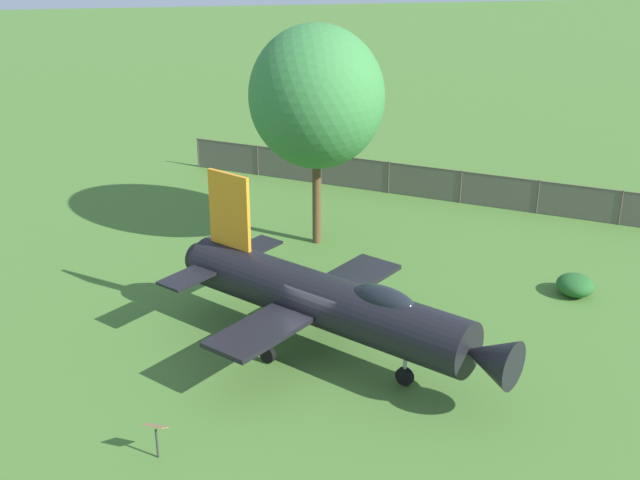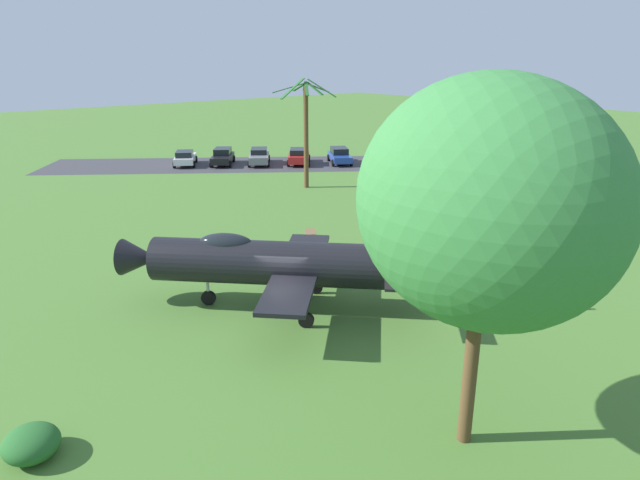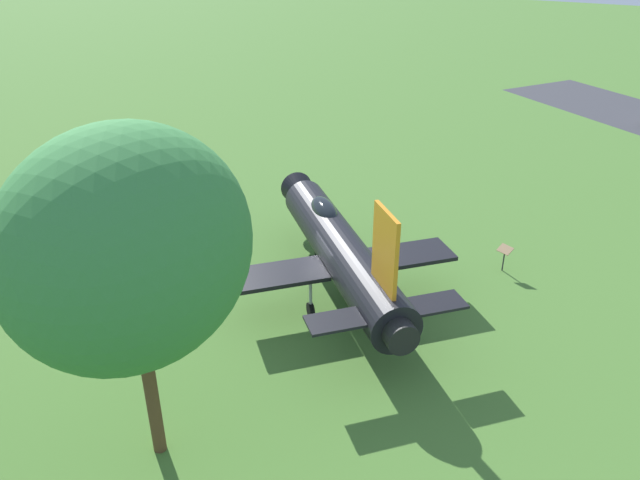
{
  "view_description": "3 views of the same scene",
  "coord_description": "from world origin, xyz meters",
  "px_view_note": "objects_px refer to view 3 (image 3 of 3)",
  "views": [
    {
      "loc": [
        23.84,
        -3.68,
        14.04
      ],
      "look_at": [
        -3.86,
        0.48,
        2.5
      ],
      "focal_mm": 46.23,
      "sensor_mm": 36.0,
      "label": 1
    },
    {
      "loc": [
        -16.67,
        12.16,
        9.8
      ],
      "look_at": [
        -0.69,
        -1.27,
        2.84
      ],
      "focal_mm": 31.04,
      "sensor_mm": 36.0,
      "label": 2
    },
    {
      "loc": [
        -19.29,
        -8.77,
        13.62
      ],
      "look_at": [
        -0.04,
        0.94,
        2.3
      ],
      "focal_mm": 35.25,
      "sensor_mm": 36.0,
      "label": 3
    }
  ],
  "objects_px": {
    "display_jet": "(339,247)",
    "shade_tree": "(128,248)",
    "shrub_near_fence": "(94,262)",
    "info_plaque": "(505,253)"
  },
  "relations": [
    {
      "from": "shade_tree",
      "to": "display_jet",
      "type": "bearing_deg",
      "value": -5.39
    },
    {
      "from": "display_jet",
      "to": "shrub_near_fence",
      "type": "xyz_separation_m",
      "value": [
        -3.21,
        9.99,
        -1.6
      ]
    },
    {
      "from": "shrub_near_fence",
      "to": "info_plaque",
      "type": "distance_m",
      "value": 17.42
    },
    {
      "from": "shade_tree",
      "to": "shrub_near_fence",
      "type": "xyz_separation_m",
      "value": [
        6.72,
        9.06,
        -6.13
      ]
    },
    {
      "from": "display_jet",
      "to": "shade_tree",
      "type": "height_order",
      "value": "shade_tree"
    },
    {
      "from": "display_jet",
      "to": "shade_tree",
      "type": "xyz_separation_m",
      "value": [
        -9.92,
        0.94,
        4.54
      ]
    },
    {
      "from": "display_jet",
      "to": "shrub_near_fence",
      "type": "distance_m",
      "value": 10.62
    },
    {
      "from": "shrub_near_fence",
      "to": "info_plaque",
      "type": "relative_size",
      "value": 1.32
    },
    {
      "from": "shrub_near_fence",
      "to": "display_jet",
      "type": "bearing_deg",
      "value": -72.21
    },
    {
      "from": "display_jet",
      "to": "info_plaque",
      "type": "xyz_separation_m",
      "value": [
        4.6,
        -5.57,
        -1.15
      ]
    }
  ]
}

